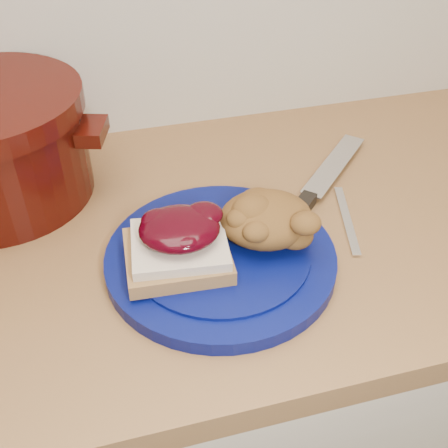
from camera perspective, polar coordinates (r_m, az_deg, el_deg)
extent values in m
cube|color=beige|center=(1.15, -3.90, -19.00)|extent=(4.00, 0.60, 0.86)
cylinder|color=#050D52|center=(0.73, -0.35, -3.51)|extent=(0.35, 0.35, 0.02)
cube|color=olive|center=(0.70, -4.75, -3.24)|extent=(0.13, 0.12, 0.02)
cube|color=beige|center=(0.69, -4.56, -2.08)|extent=(0.13, 0.12, 0.01)
ellipsoid|color=black|center=(0.68, -4.57, -0.46)|extent=(0.11, 0.11, 0.03)
ellipsoid|color=brown|center=(0.73, 4.31, 0.50)|extent=(0.14, 0.12, 0.06)
cube|color=black|center=(0.81, 7.12, 0.63)|extent=(0.10, 0.10, 0.02)
cube|color=silver|center=(0.93, 11.13, 5.95)|extent=(0.16, 0.16, 0.00)
cube|color=silver|center=(0.83, 12.37, 0.48)|extent=(0.05, 0.15, 0.00)
cube|color=black|center=(0.82, -13.27, 9.17)|extent=(0.05, 0.07, 0.02)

